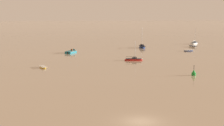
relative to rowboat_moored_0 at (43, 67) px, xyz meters
name	(u,v)px	position (x,y,z in m)	size (l,w,h in m)	color
ground_plane	(141,122)	(14.21, -40.56, -0.15)	(800.00, 800.00, 0.00)	tan
rowboat_moored_0	(43,67)	(0.00, 0.00, 0.00)	(2.21, 3.60, 0.54)	gold
sailboat_moored_0	(194,43)	(56.10, 48.82, 0.14)	(5.10, 5.63, 6.52)	white
sailboat_moored_2	(142,47)	(32.35, 38.17, 0.18)	(2.87, 6.87, 7.47)	navy
rowboat_moored_3	(189,51)	(45.28, 26.43, 0.01)	(3.72, 1.99, 0.56)	navy
motorboat_moored_2	(72,52)	(7.26, 27.48, 0.11)	(4.17, 5.79, 1.90)	#197084
sailboat_moored_3	(134,60)	(23.24, 8.53, 0.09)	(5.08, 2.32, 5.48)	red
rowboat_moored_4	(193,46)	(51.29, 38.29, 0.05)	(1.90, 4.58, 0.71)	white
channel_buoy	(194,73)	(31.42, -13.51, 0.31)	(0.90, 0.90, 2.30)	#198C2D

